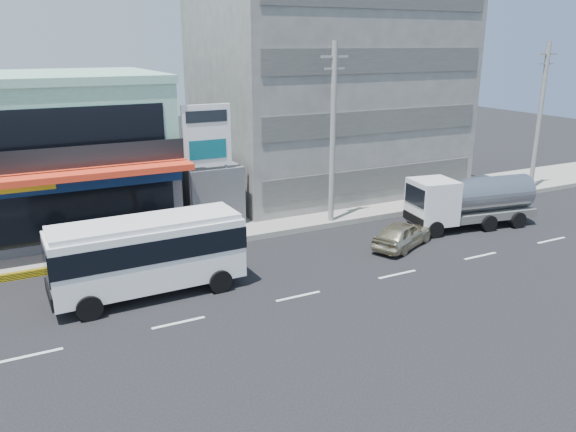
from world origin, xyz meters
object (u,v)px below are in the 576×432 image
(shop_building, at_px, (45,157))
(sedan, at_px, (402,234))
(billboard, at_px, (207,143))
(tanker_truck, at_px, (467,201))
(satellite_dish, at_px, (206,161))
(minibus, at_px, (148,250))
(utility_pole_near, at_px, (333,135))
(utility_pole_far, at_px, (540,117))
(concrete_building, at_px, (326,87))
(motorcycle_rider, at_px, (159,244))

(shop_building, relative_size, sedan, 3.10)
(billboard, xyz_separation_m, tanker_truck, (13.06, -5.47, -3.39))
(satellite_dish, xyz_separation_m, minibus, (-5.29, -8.04, -1.67))
(billboard, relative_size, minibus, 0.90)
(utility_pole_near, distance_m, sedan, 6.59)
(shop_building, distance_m, satellite_dish, 8.54)
(billboard, bearing_deg, tanker_truck, -22.73)
(minibus, distance_m, sedan, 12.73)
(utility_pole_far, bearing_deg, shop_building, 167.69)
(satellite_dish, bearing_deg, sedan, -48.18)
(minibus, bearing_deg, satellite_dish, 56.67)
(concrete_building, height_order, billboard, concrete_building)
(shop_building, bearing_deg, billboard, -32.32)
(motorcycle_rider, bearing_deg, shop_building, 118.37)
(shop_building, bearing_deg, utility_pole_far, -12.31)
(concrete_building, relative_size, satellite_dish, 10.67)
(satellite_dish, bearing_deg, concrete_building, 21.80)
(utility_pole_near, relative_size, tanker_truck, 1.33)
(utility_pole_near, bearing_deg, satellite_dish, 149.04)
(shop_building, distance_m, concrete_building, 18.28)
(concrete_building, xyz_separation_m, sedan, (-2.62, -12.25, -6.32))
(billboard, relative_size, motorcycle_rider, 2.90)
(tanker_truck, bearing_deg, utility_pole_near, 150.76)
(shop_building, distance_m, utility_pole_near, 15.50)
(utility_pole_near, relative_size, utility_pole_far, 1.00)
(utility_pole_near, bearing_deg, sedan, -73.48)
(shop_building, distance_m, billboard, 8.92)
(concrete_building, xyz_separation_m, billboard, (-10.50, -5.80, -2.07))
(utility_pole_far, bearing_deg, sedan, -162.36)
(shop_building, bearing_deg, sedan, -36.05)
(sedan, xyz_separation_m, tanker_truck, (5.18, 0.98, 0.86))
(minibus, bearing_deg, sedan, -0.95)
(sedan, bearing_deg, satellite_dish, 17.41)
(satellite_dish, height_order, motorcycle_rider, satellite_dish)
(satellite_dish, height_order, billboard, billboard)
(motorcycle_rider, bearing_deg, billboard, 37.25)
(utility_pole_near, height_order, minibus, utility_pole_near)
(utility_pole_near, xyz_separation_m, sedan, (1.38, -4.65, -4.47))
(utility_pole_near, xyz_separation_m, motorcycle_rider, (-10.00, -0.86, -4.36))
(billboard, bearing_deg, utility_pole_near, -15.48)
(satellite_dish, distance_m, motorcycle_rider, 6.61)
(billboard, relative_size, sedan, 1.72)
(billboard, xyz_separation_m, sedan, (7.88, -6.45, -4.25))
(concrete_building, xyz_separation_m, satellite_dish, (-10.00, -4.00, -3.42))
(utility_pole_far, relative_size, tanker_truck, 1.33)
(utility_pole_far, bearing_deg, billboard, 175.43)
(billboard, height_order, utility_pole_far, utility_pole_far)
(concrete_building, height_order, utility_pole_far, concrete_building)
(shop_building, xyz_separation_m, utility_pole_near, (14.00, -6.55, 1.15))
(concrete_building, distance_m, minibus, 20.12)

